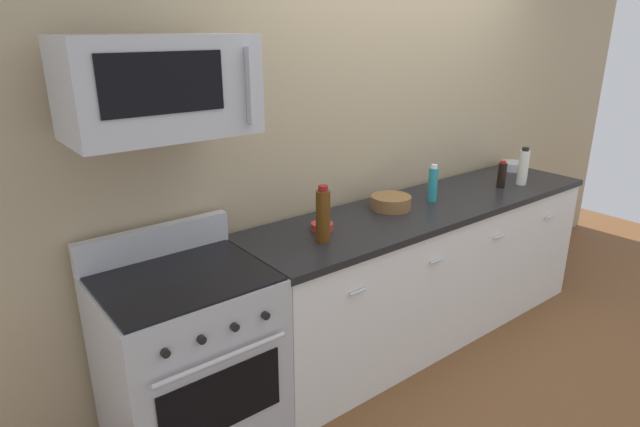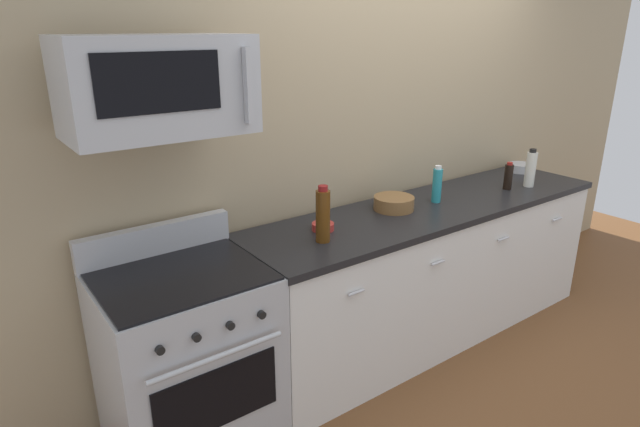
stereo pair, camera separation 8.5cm
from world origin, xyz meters
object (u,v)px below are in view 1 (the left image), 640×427
(bottle_vinegar_white, at_px, (523,167))
(bowl_red_small, at_px, (322,226))
(bottle_dish_soap, at_px, (433,184))
(range_oven, at_px, (190,361))
(bottle_wine_amber, at_px, (323,215))
(bowl_wooden_salad, at_px, (391,202))
(bottle_soy_sauce_dark, at_px, (502,175))
(bowl_steel_prep, at_px, (512,166))
(microwave, at_px, (159,86))

(bottle_vinegar_white, bearing_deg, bowl_red_small, 174.15)
(bottle_vinegar_white, xyz_separation_m, bottle_dish_soap, (-0.79, 0.14, -0.01))
(range_oven, bearing_deg, bottle_wine_amber, -5.32)
(bowl_red_small, bearing_deg, bowl_wooden_salad, 2.46)
(range_oven, height_order, bottle_wine_amber, bottle_wine_amber)
(bottle_wine_amber, bearing_deg, bottle_soy_sauce_dark, 0.19)
(bottle_wine_amber, bearing_deg, range_oven, 174.68)
(bottle_wine_amber, height_order, bowl_steel_prep, bottle_wine_amber)
(microwave, bearing_deg, bottle_dish_soap, -0.47)
(bottle_wine_amber, distance_m, bowl_wooden_salad, 0.68)
(range_oven, relative_size, microwave, 1.44)
(bottle_wine_amber, xyz_separation_m, bowl_wooden_salad, (0.65, 0.15, -0.10))
(bottle_wine_amber, relative_size, bowl_steel_prep, 1.64)
(bottle_vinegar_white, distance_m, bottle_dish_soap, 0.80)
(bottle_vinegar_white, relative_size, bowl_wooden_salad, 1.08)
(microwave, distance_m, bottle_wine_amber, 1.03)
(microwave, height_order, bowl_red_small, microwave)
(bowl_red_small, bearing_deg, microwave, -179.08)
(bottle_vinegar_white, bearing_deg, bottle_soy_sauce_dark, 165.27)
(range_oven, distance_m, bottle_wine_amber, 0.96)
(bowl_wooden_salad, xyz_separation_m, bowl_red_small, (-0.56, -0.02, -0.02))
(bowl_steel_prep, bearing_deg, bottle_dish_soap, -173.36)
(range_oven, bearing_deg, bottle_vinegar_white, -2.55)
(bowl_steel_prep, bearing_deg, bowl_wooden_salad, -176.95)
(bowl_red_small, bearing_deg, bowl_steel_prep, 2.89)
(bottle_wine_amber, xyz_separation_m, bottle_dish_soap, (0.97, 0.10, -0.03))
(bowl_red_small, bearing_deg, bottle_vinegar_white, -5.85)
(bottle_vinegar_white, xyz_separation_m, bowl_steel_prep, (0.30, 0.27, -0.09))
(bottle_vinegar_white, relative_size, bottle_soy_sauce_dark, 1.41)
(bottle_soy_sauce_dark, height_order, bottle_dish_soap, bottle_dish_soap)
(range_oven, height_order, microwave, microwave)
(range_oven, bearing_deg, bottle_dish_soap, 1.02)
(microwave, distance_m, bowl_wooden_salad, 1.61)
(bottle_soy_sauce_dark, bearing_deg, bottle_dish_soap, 171.06)
(microwave, bearing_deg, bowl_steel_prep, 2.29)
(microwave, relative_size, bottle_wine_amber, 2.47)
(bottle_soy_sauce_dark, xyz_separation_m, bowl_steel_prep, (0.48, 0.22, -0.06))
(bottle_dish_soap, relative_size, bowl_wooden_salad, 0.96)
(bowl_steel_prep, bearing_deg, range_oven, -176.80)
(bottle_dish_soap, relative_size, bowl_steel_prep, 1.29)
(microwave, height_order, bottle_wine_amber, microwave)
(bowl_red_small, height_order, bowl_steel_prep, bowl_steel_prep)
(bottle_soy_sauce_dark, bearing_deg, bottle_wine_amber, -179.81)
(bottle_dish_soap, bearing_deg, microwave, 179.53)
(bottle_soy_sauce_dark, bearing_deg, range_oven, 178.41)
(bottle_wine_amber, height_order, bowl_wooden_salad, bottle_wine_amber)
(bottle_soy_sauce_dark, distance_m, bottle_dish_soap, 0.62)
(bottle_dish_soap, bearing_deg, range_oven, -178.98)
(bottle_vinegar_white, distance_m, bowl_steel_prep, 0.42)
(bottle_soy_sauce_dark, bearing_deg, bowl_wooden_salad, 170.99)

